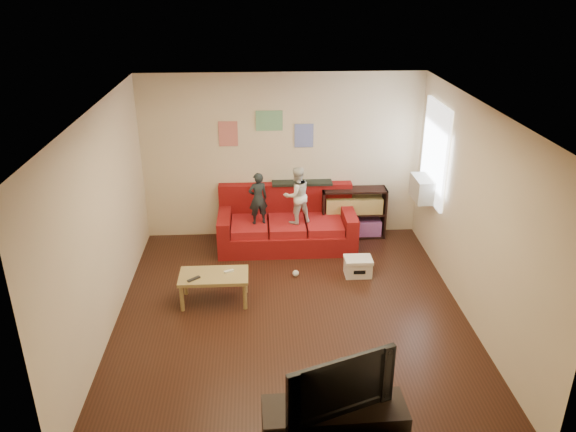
{
  "coord_description": "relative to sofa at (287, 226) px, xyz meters",
  "views": [
    {
      "loc": [
        -0.4,
        -6.17,
        4.11
      ],
      "look_at": [
        0.0,
        0.8,
        1.05
      ],
      "focal_mm": 35.0,
      "sensor_mm": 36.0,
      "label": 1
    }
  ],
  "objects": [
    {
      "name": "room_shell",
      "position": [
        -0.05,
        -2.07,
        1.03
      ],
      "size": [
        4.52,
        5.02,
        2.72
      ],
      "color": "#331A10",
      "rests_on": "ground"
    },
    {
      "name": "tissue",
      "position": [
        0.07,
        -1.09,
        -0.27
      ],
      "size": [
        0.1,
        0.1,
        0.1
      ],
      "primitive_type": "sphere",
      "rotation": [
        0.0,
        0.0,
        0.03
      ],
      "color": "silver",
      "rests_on": "ground"
    },
    {
      "name": "remote",
      "position": [
        -1.31,
        -1.82,
        0.1
      ],
      "size": [
        0.17,
        0.15,
        0.02
      ],
      "primitive_type": "cube",
      "rotation": [
        0.0,
        0.0,
        0.7
      ],
      "color": "black",
      "rests_on": "coffee_table"
    },
    {
      "name": "artwork_left",
      "position": [
        -0.9,
        0.41,
        1.43
      ],
      "size": [
        0.3,
        0.01,
        0.4
      ],
      "primitive_type": "cube",
      "color": "#D87266",
      "rests_on": "room_shell"
    },
    {
      "name": "game_controller",
      "position": [
        -0.86,
        -1.65,
        0.1
      ],
      "size": [
        0.14,
        0.09,
        0.03
      ],
      "primitive_type": "cube",
      "rotation": [
        0.0,
        0.0,
        0.41
      ],
      "color": "silver",
      "rests_on": "coffee_table"
    },
    {
      "name": "coffee_table",
      "position": [
        -1.06,
        -1.7,
        0.03
      ],
      "size": [
        0.91,
        0.5,
        0.41
      ],
      "color": "#A2884B",
      "rests_on": "ground"
    },
    {
      "name": "bookshelf",
      "position": [
        1.12,
        0.23,
        0.06
      ],
      "size": [
        1.06,
        0.32,
        0.85
      ],
      "color": "black",
      "rests_on": "ground"
    },
    {
      "name": "artwork_right",
      "position": [
        0.3,
        0.41,
        1.38
      ],
      "size": [
        0.3,
        0.01,
        0.38
      ],
      "primitive_type": "cube",
      "color": "#727FCC",
      "rests_on": "room_shell"
    },
    {
      "name": "ac_unit",
      "position": [
        2.05,
        -0.42,
        0.76
      ],
      "size": [
        0.28,
        0.55,
        0.35
      ],
      "primitive_type": "cube",
      "color": "#B7B2A3",
      "rests_on": "window"
    },
    {
      "name": "window",
      "position": [
        2.17,
        -0.42,
        1.32
      ],
      "size": [
        0.04,
        1.08,
        1.48
      ],
      "primitive_type": "cube",
      "color": "white",
      "rests_on": "room_shell"
    },
    {
      "name": "child_b",
      "position": [
        0.15,
        -0.17,
        0.59
      ],
      "size": [
        0.54,
        0.49,
        0.91
      ],
      "primitive_type": "imported",
      "rotation": [
        0.0,
        0.0,
        3.54
      ],
      "color": "silver",
      "rests_on": "sofa"
    },
    {
      "name": "artwork_center",
      "position": [
        -0.25,
        0.41,
        1.63
      ],
      "size": [
        0.42,
        0.01,
        0.32
      ],
      "primitive_type": "cube",
      "color": "#72B27F",
      "rests_on": "room_shell"
    },
    {
      "name": "television",
      "position": [
        0.2,
        -4.32,
        0.47
      ],
      "size": [
        1.03,
        0.51,
        0.6
      ],
      "primitive_type": "imported",
      "rotation": [
        0.0,
        0.0,
        0.37
      ],
      "color": "black",
      "rests_on": "tv_stand"
    },
    {
      "name": "tv_stand",
      "position": [
        0.2,
        -4.32,
        -0.08
      ],
      "size": [
        1.33,
        0.48,
        0.49
      ],
      "primitive_type": "cube",
      "rotation": [
        0.0,
        0.0,
        0.03
      ],
      "color": "black",
      "rests_on": "ground"
    },
    {
      "name": "sofa",
      "position": [
        0.0,
        0.0,
        0.0
      ],
      "size": [
        2.18,
        1.0,
        0.96
      ],
      "color": "maroon",
      "rests_on": "ground"
    },
    {
      "name": "child_a",
      "position": [
        -0.45,
        -0.17,
        0.55
      ],
      "size": [
        0.35,
        0.27,
        0.84
      ],
      "primitive_type": "imported",
      "rotation": [
        0.0,
        0.0,
        3.4
      ],
      "color": "black",
      "rests_on": "sofa"
    },
    {
      "name": "file_box",
      "position": [
        0.99,
        -1.1,
        -0.18
      ],
      "size": [
        0.4,
        0.3,
        0.28
      ],
      "color": "white",
      "rests_on": "ground"
    }
  ]
}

